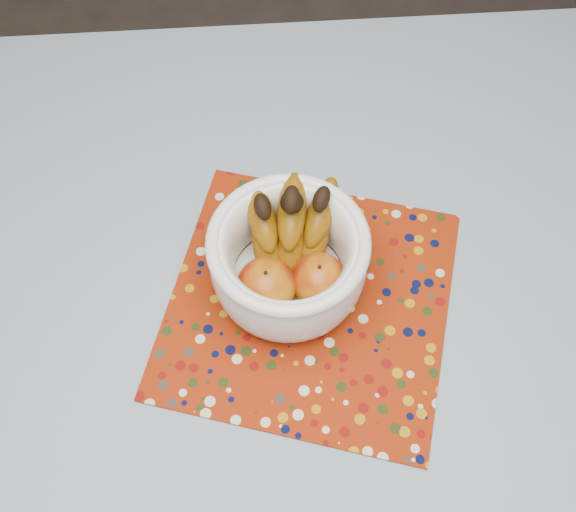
% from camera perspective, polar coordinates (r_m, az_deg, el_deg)
% --- Properties ---
extents(table, '(1.20, 1.20, 0.75)m').
position_cam_1_polar(table, '(0.98, -1.16, -11.61)').
color(table, brown).
rests_on(table, ground).
extents(tablecloth, '(1.32, 1.32, 0.01)m').
position_cam_1_polar(tablecloth, '(0.90, -1.25, -10.02)').
color(tablecloth, '#6384A6').
rests_on(tablecloth, table).
extents(placemat, '(0.47, 0.47, 0.00)m').
position_cam_1_polar(placemat, '(0.94, 1.79, -3.91)').
color(placemat, maroon).
rests_on(placemat, tablecloth).
extents(fruit_bowl, '(0.22, 0.22, 0.16)m').
position_cam_1_polar(fruit_bowl, '(0.89, 0.19, 0.32)').
color(fruit_bowl, white).
rests_on(fruit_bowl, placemat).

